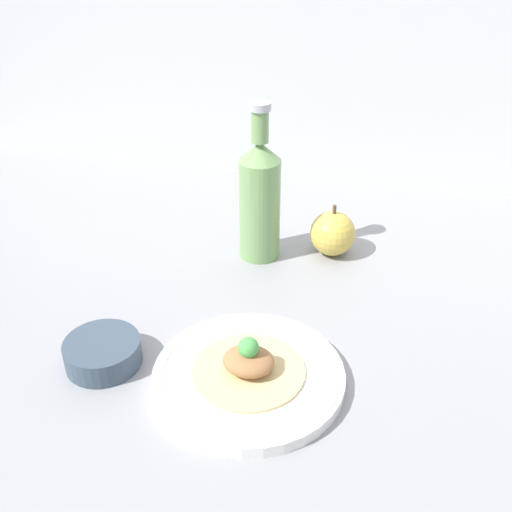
{
  "coord_description": "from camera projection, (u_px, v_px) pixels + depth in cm",
  "views": [
    {
      "loc": [
        21.59,
        -68.21,
        54.82
      ],
      "look_at": [
        3.35,
        2.59,
        9.44
      ],
      "focal_mm": 42.0,
      "sensor_mm": 36.0,
      "label": 1
    }
  ],
  "objects": [
    {
      "name": "apple",
      "position": [
        333.0,
        233.0,
        1.03
      ],
      "size": [
        7.8,
        7.8,
        9.29
      ],
      "color": "gold",
      "rests_on": "ground_plane"
    },
    {
      "name": "cider_bottle",
      "position": [
        262.0,
        198.0,
        0.99
      ],
      "size": [
        6.9,
        6.9,
        26.97
      ],
      "color": "#729E5B",
      "rests_on": "ground_plane"
    },
    {
      "name": "plate",
      "position": [
        249.0,
        375.0,
        0.77
      ],
      "size": [
        24.83,
        24.83,
        2.03
      ],
      "color": "white",
      "rests_on": "ground_plane"
    },
    {
      "name": "dipping_bowl",
      "position": [
        103.0,
        353.0,
        0.8
      ],
      "size": [
        10.21,
        10.21,
        3.55
      ],
      "color": "#384756",
      "rests_on": "ground_plane"
    },
    {
      "name": "ground_plane",
      "position": [
        230.0,
        326.0,
        0.91
      ],
      "size": [
        180.0,
        110.0,
        4.0
      ],
      "primitive_type": "cube",
      "color": "gray"
    },
    {
      "name": "plated_food",
      "position": [
        249.0,
        364.0,
        0.76
      ],
      "size": [
        14.54,
        14.54,
        5.43
      ],
      "color": "#D6BC7F",
      "rests_on": "plate"
    }
  ]
}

